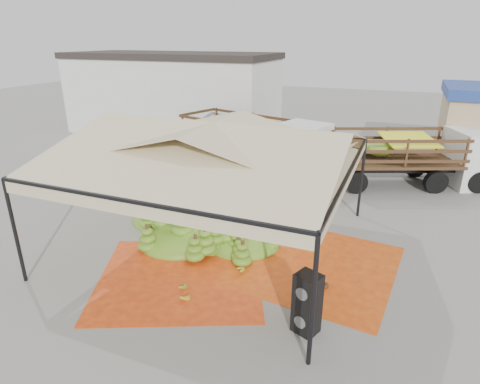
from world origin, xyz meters
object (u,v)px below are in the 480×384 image
at_px(truck_left, 257,139).
at_px(truck_right, 422,152).
at_px(speaker_stack, 307,304).
at_px(banana_heap, 203,215).
at_px(vendor, 302,181).

relative_size(truck_left, truck_right, 1.06).
bearing_deg(truck_right, speaker_stack, -124.41).
bearing_deg(banana_heap, speaker_stack, -38.78).
xyz_separation_m(banana_heap, speaker_stack, (4.47, -3.59, 0.10)).
height_order(speaker_stack, truck_left, truck_left).
distance_m(banana_heap, speaker_stack, 5.73).
bearing_deg(truck_right, truck_left, 163.06).
bearing_deg(truck_right, banana_heap, -153.05).
distance_m(banana_heap, truck_right, 10.66).
height_order(speaker_stack, vendor, vendor).
xyz_separation_m(speaker_stack, truck_left, (-5.22, 10.91, 0.88)).
xyz_separation_m(truck_left, truck_right, (7.61, 0.79, -0.09)).
bearing_deg(banana_heap, vendor, 59.63).
relative_size(banana_heap, truck_left, 0.75).
relative_size(banana_heap, speaker_stack, 4.05).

